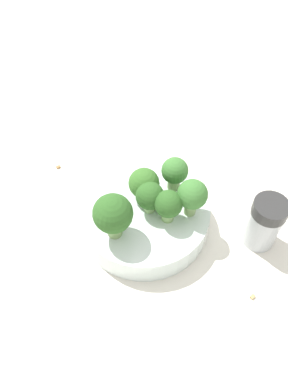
# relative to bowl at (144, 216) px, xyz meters

# --- Properties ---
(ground_plane) EXTENTS (3.00, 3.00, 0.00)m
(ground_plane) POSITION_rel_bowl_xyz_m (0.00, 0.00, -0.02)
(ground_plane) COLOR silver
(bowl) EXTENTS (0.16, 0.16, 0.03)m
(bowl) POSITION_rel_bowl_xyz_m (0.00, 0.00, 0.00)
(bowl) COLOR silver
(bowl) RESTS_ON ground_plane
(broccoli_floret_0) EXTENTS (0.03, 0.03, 0.05)m
(broccoli_floret_0) POSITION_rel_bowl_xyz_m (-0.04, 0.03, 0.05)
(broccoli_floret_0) COLOR #7A9E5B
(broccoli_floret_0) RESTS_ON bowl
(broccoli_floret_1) EXTENTS (0.04, 0.04, 0.04)m
(broccoli_floret_1) POSITION_rel_bowl_xyz_m (-0.02, -0.01, 0.04)
(broccoli_floret_1) COLOR #84AD66
(broccoli_floret_1) RESTS_ON bowl
(broccoli_floret_2) EXTENTS (0.04, 0.04, 0.05)m
(broccoli_floret_2) POSITION_rel_bowl_xyz_m (-0.01, 0.05, 0.05)
(broccoli_floret_2) COLOR #7A9E5B
(broccoli_floret_2) RESTS_ON bowl
(broccoli_floret_3) EXTENTS (0.03, 0.03, 0.04)m
(broccoli_floret_3) POSITION_rel_bowl_xyz_m (0.00, 0.01, 0.04)
(broccoli_floret_3) COLOR #8EB770
(broccoli_floret_3) RESTS_ON bowl
(broccoli_floret_4) EXTENTS (0.03, 0.03, 0.05)m
(broccoli_floret_4) POSITION_rel_bowl_xyz_m (0.01, 0.03, 0.04)
(broccoli_floret_4) COLOR #84AD66
(broccoli_floret_4) RESTS_ON bowl
(broccoli_floret_5) EXTENTS (0.04, 0.04, 0.06)m
(broccoli_floret_5) POSITION_rel_bowl_xyz_m (0.04, -0.02, 0.05)
(broccoli_floret_5) COLOR #7A9E5B
(broccoli_floret_5) RESTS_ON bowl
(pepper_shaker) EXTENTS (0.04, 0.04, 0.07)m
(pepper_shaker) POSITION_rel_bowl_xyz_m (-0.02, 0.14, 0.02)
(pepper_shaker) COLOR #B2B7BC
(pepper_shaker) RESTS_ON ground_plane
(almond_crumb_0) EXTENTS (0.01, 0.01, 0.01)m
(almond_crumb_0) POSITION_rel_bowl_xyz_m (-0.01, 0.14, -0.01)
(almond_crumb_0) COLOR #AD7F4C
(almond_crumb_0) RESTS_ON ground_plane
(almond_crumb_1) EXTENTS (0.01, 0.01, 0.01)m
(almond_crumb_1) POSITION_rel_bowl_xyz_m (0.06, 0.15, -0.01)
(almond_crumb_1) COLOR tan
(almond_crumb_1) RESTS_ON ground_plane
(almond_crumb_2) EXTENTS (0.01, 0.01, 0.01)m
(almond_crumb_2) POSITION_rel_bowl_xyz_m (-0.06, -0.15, -0.01)
(almond_crumb_2) COLOR olive
(almond_crumb_2) RESTS_ON ground_plane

